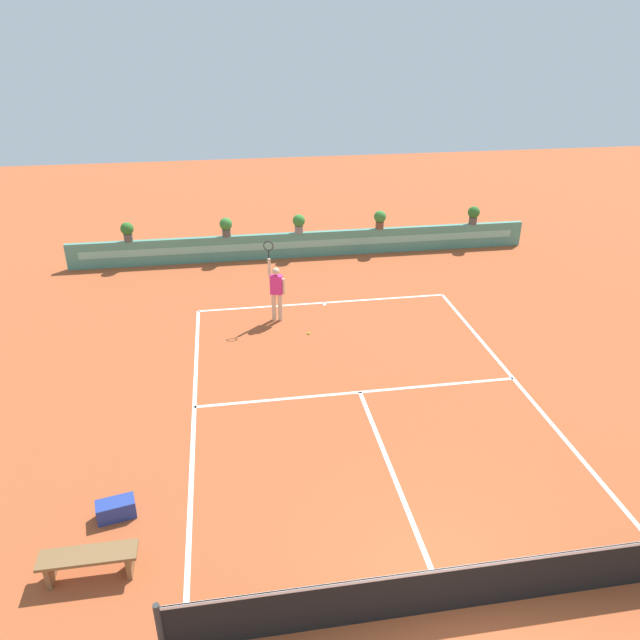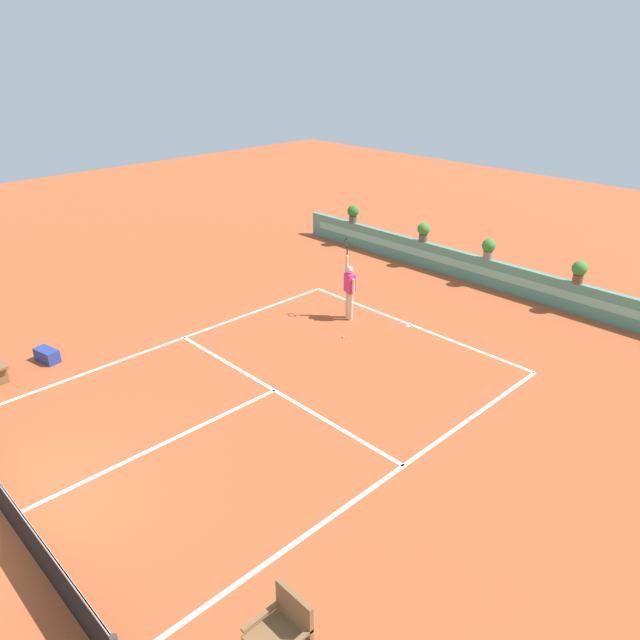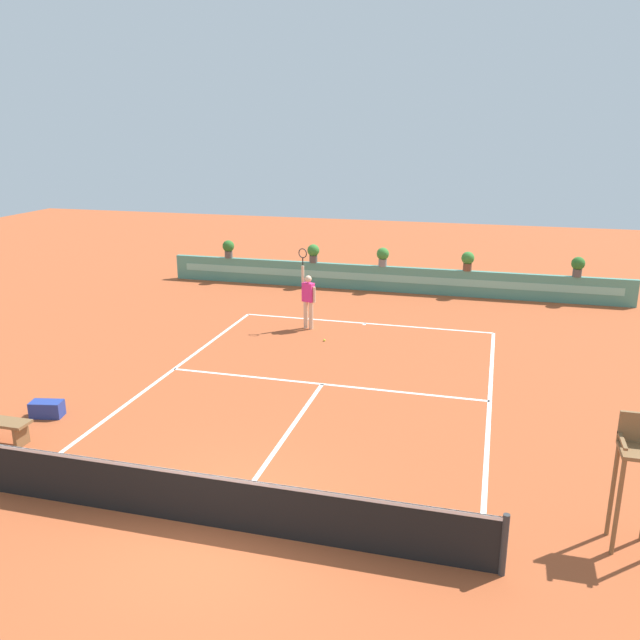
% 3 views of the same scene
% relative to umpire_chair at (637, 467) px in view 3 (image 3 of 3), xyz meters
% --- Properties ---
extents(ground_plane, '(60.00, 60.00, 0.00)m').
position_rel_umpire_chair_xyz_m(ground_plane, '(-6.28, 4.74, -1.34)').
color(ground_plane, '#A84C28').
extents(court_lines, '(8.32, 11.94, 0.01)m').
position_rel_umpire_chair_xyz_m(court_lines, '(-6.28, 5.45, -1.34)').
color(court_lines, white).
rests_on(court_lines, ground).
extents(net, '(8.92, 0.10, 1.00)m').
position_rel_umpire_chair_xyz_m(net, '(-6.28, -1.26, -0.83)').
color(net, '#333333').
rests_on(net, ground).
extents(back_wall_barrier, '(18.00, 0.21, 1.00)m').
position_rel_umpire_chair_xyz_m(back_wall_barrier, '(-6.28, 15.12, -0.84)').
color(back_wall_barrier, '#4C8E7A').
rests_on(back_wall_barrier, ground).
extents(umpire_chair, '(0.60, 0.60, 2.14)m').
position_rel_umpire_chair_xyz_m(umpire_chair, '(0.00, 0.00, 0.00)').
color(umpire_chair, brown).
rests_on(umpire_chair, ground).
extents(gear_bag, '(0.76, 0.49, 0.36)m').
position_rel_umpire_chair_xyz_m(gear_bag, '(-11.74, 1.68, -1.16)').
color(gear_bag, navy).
rests_on(gear_bag, ground).
extents(tennis_player, '(0.60, 0.31, 2.58)m').
position_rel_umpire_chair_xyz_m(tennis_player, '(-7.93, 9.60, -0.29)').
color(tennis_player, beige).
rests_on(tennis_player, ground).
extents(tennis_ball_near_baseline, '(0.07, 0.07, 0.07)m').
position_rel_umpire_chair_xyz_m(tennis_ball_near_baseline, '(-7.10, 8.47, -1.31)').
color(tennis_ball_near_baseline, '#CCE033').
rests_on(tennis_ball_near_baseline, ground).
extents(potted_plant_left, '(0.48, 0.48, 0.72)m').
position_rel_umpire_chair_xyz_m(potted_plant_left, '(-9.31, 15.13, 0.07)').
color(potted_plant_left, '#514C47').
rests_on(potted_plant_left, back_wall_barrier).
extents(potted_plant_centre, '(0.48, 0.48, 0.72)m').
position_rel_umpire_chair_xyz_m(potted_plant_centre, '(-6.51, 15.13, 0.07)').
color(potted_plant_centre, gray).
rests_on(potted_plant_centre, back_wall_barrier).
extents(potted_plant_far_right, '(0.48, 0.48, 0.72)m').
position_rel_umpire_chair_xyz_m(potted_plant_far_right, '(0.61, 15.13, 0.07)').
color(potted_plant_far_right, '#514C47').
rests_on(potted_plant_far_right, back_wall_barrier).
extents(potted_plant_right, '(0.48, 0.48, 0.72)m').
position_rel_umpire_chair_xyz_m(potted_plant_right, '(-3.28, 15.13, 0.07)').
color(potted_plant_right, brown).
rests_on(potted_plant_right, back_wall_barrier).
extents(potted_plant_far_left, '(0.48, 0.48, 0.72)m').
position_rel_umpire_chair_xyz_m(potted_plant_far_left, '(-12.95, 15.13, 0.07)').
color(potted_plant_far_left, '#514C47').
rests_on(potted_plant_far_left, back_wall_barrier).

